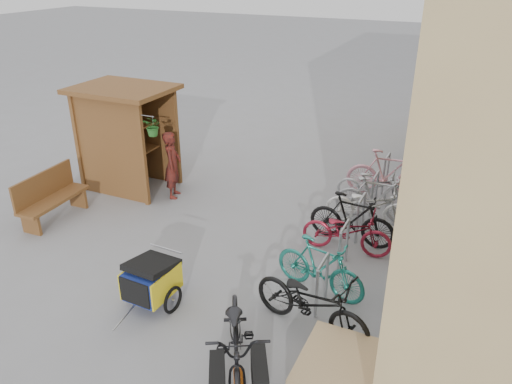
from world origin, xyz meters
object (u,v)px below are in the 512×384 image
at_px(bike_2, 347,231).
at_px(bike_3, 352,219).
at_px(pallet_stack, 339,372).
at_px(cargo_bike, 237,346).
at_px(bike_0, 312,302).
at_px(bike_5, 376,198).
at_px(bench, 50,196).
at_px(bike_4, 369,206).
at_px(person_kiosk, 173,165).
at_px(child_trailer, 151,279).
at_px(bike_1, 320,267).
at_px(bike_7, 388,174).
at_px(shopping_carts, 429,144).
at_px(bike_6, 373,187).
at_px(kiosk, 123,124).

height_order(bike_2, bike_3, bike_3).
distance_m(pallet_stack, bike_2, 3.27).
height_order(cargo_bike, bike_2, cargo_bike).
height_order(bike_0, bike_5, bike_5).
bearing_deg(bike_3, bike_2, -175.31).
bearing_deg(bench, bike_0, -12.45).
bearing_deg(bike_4, person_kiosk, 88.51).
bearing_deg(child_trailer, cargo_bike, -20.67).
distance_m(pallet_stack, person_kiosk, 6.34).
xyz_separation_m(child_trailer, bike_3, (2.33, 3.16, 0.04)).
xyz_separation_m(person_kiosk, bike_0, (4.32, -3.03, -0.27)).
height_order(bench, child_trailer, bench).
distance_m(cargo_bike, bike_1, 2.24).
height_order(person_kiosk, bike_2, person_kiosk).
xyz_separation_m(bike_4, bike_7, (0.05, 1.58, 0.09)).
bearing_deg(bike_1, child_trailer, 134.09).
bearing_deg(shopping_carts, bike_4, -99.69).
relative_size(bike_5, bike_6, 1.07).
xyz_separation_m(pallet_stack, bike_4, (-0.66, 4.32, 0.25)).
bearing_deg(bike_7, shopping_carts, -22.11).
xyz_separation_m(bench, bike_2, (5.89, 1.29, -0.09)).
relative_size(pallet_stack, bike_1, 0.75).
bearing_deg(shopping_carts, bike_1, -97.58).
xyz_separation_m(cargo_bike, bike_6, (0.40, 5.81, -0.13)).
relative_size(bike_2, bike_7, 0.90).
bearing_deg(child_trailer, kiosk, 134.83).
bearing_deg(bike_5, bike_1, 170.43).
bearing_deg(bike_2, shopping_carts, -13.09).
distance_m(bike_0, bike_2, 2.33).
height_order(kiosk, person_kiosk, kiosk).
distance_m(kiosk, bike_4, 5.74).
distance_m(kiosk, bike_2, 5.64).
bearing_deg(bike_6, person_kiosk, 107.84).
bearing_deg(bike_7, pallet_stack, 178.79).
height_order(bike_3, bike_4, bike_3).
bearing_deg(bench, shopping_carts, 40.64).
relative_size(bike_2, bike_5, 0.98).
distance_m(bench, cargo_bike, 5.93).
xyz_separation_m(bike_2, bike_4, (0.13, 1.16, 0.02)).
distance_m(pallet_stack, bike_1, 1.98).
height_order(person_kiosk, bike_3, person_kiosk).
relative_size(kiosk, bike_1, 1.55).
xyz_separation_m(child_trailer, bike_2, (2.34, 2.78, -0.03)).
xyz_separation_m(bike_0, bike_5, (0.09, 3.80, 0.00)).
bearing_deg(bike_1, pallet_stack, -141.62).
distance_m(bike_0, bike_6, 4.53).
bearing_deg(shopping_carts, bench, -136.68).
distance_m(kiosk, bench, 2.29).
bearing_deg(pallet_stack, bike_1, 115.66).
distance_m(child_trailer, cargo_bike, 2.08).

